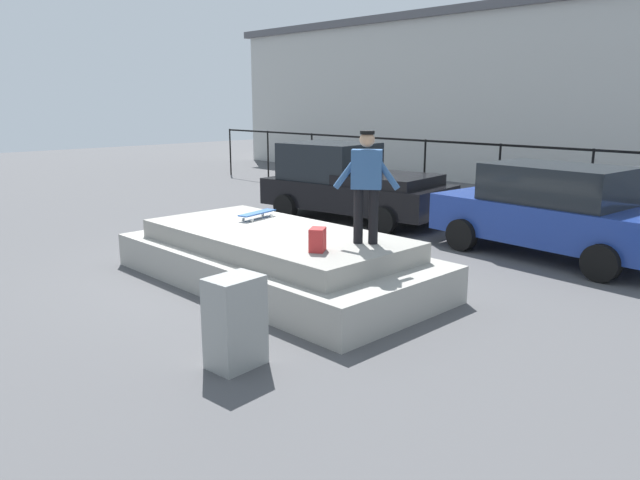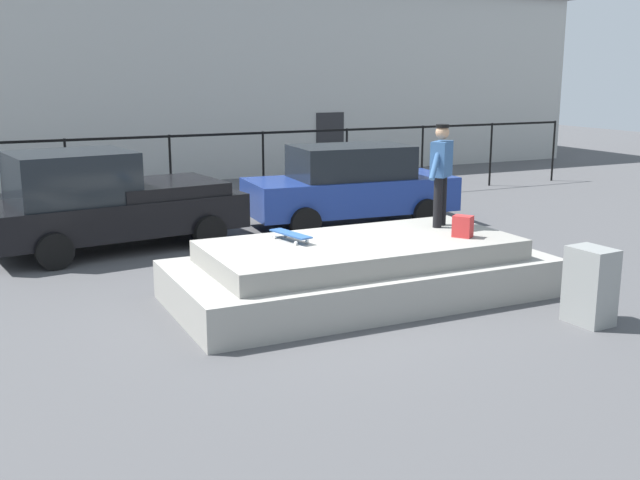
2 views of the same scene
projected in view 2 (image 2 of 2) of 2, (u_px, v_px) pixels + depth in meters
The scene contains 10 objects.
ground_plane at pixel (319, 303), 11.08m from camera, with size 60.00×60.00×0.00m, color #4C4C4F.
concrete_ledge at pixel (361, 271), 11.33m from camera, with size 5.63×2.68×0.87m.
skateboarder at pixel (441, 168), 12.04m from camera, with size 0.83×0.65×1.64m.
skateboard at pixel (291, 234), 11.16m from camera, with size 0.37×0.85×0.12m.
backpack at pixel (463, 226), 11.41m from camera, with size 0.28×0.20×0.33m, color red.
car_black_pickup_near at pixel (107, 201), 14.26m from camera, with size 4.90×2.68×1.90m.
car_blue_sedan_mid at pixel (350, 185), 16.54m from camera, with size 4.65×2.31×1.76m.
utility_box at pixel (590, 286), 10.10m from camera, with size 0.44×0.60×1.04m, color gray.
fence_row at pixel (170, 157), 18.14m from camera, with size 24.06×0.06×1.85m.
warehouse_building at pixel (107, 77), 24.61m from camera, with size 33.66×6.57×6.24m.
Camera 2 is at (-4.56, -9.57, 3.34)m, focal length 42.35 mm.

